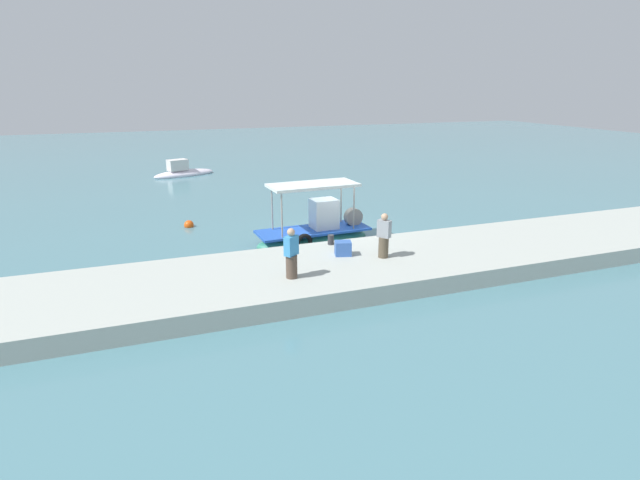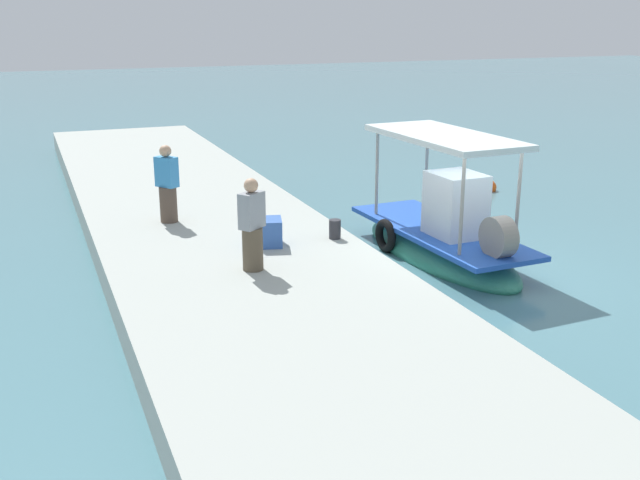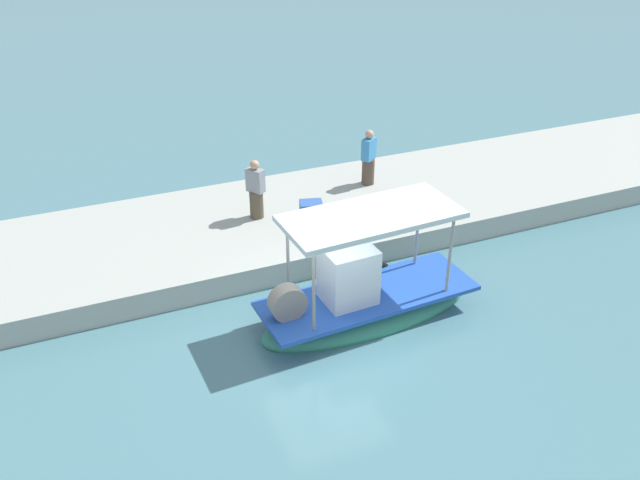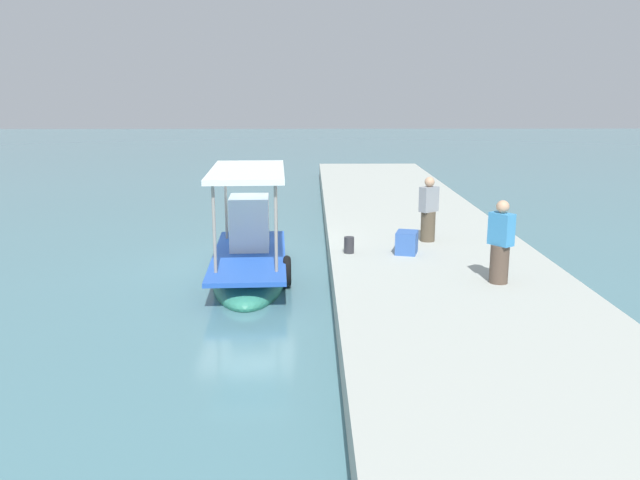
% 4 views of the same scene
% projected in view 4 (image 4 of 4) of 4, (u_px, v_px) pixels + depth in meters
% --- Properties ---
extents(ground_plane, '(120.00, 120.00, 0.00)m').
position_uv_depth(ground_plane, '(245.00, 266.00, 16.97)').
color(ground_plane, slate).
extents(dock_quay, '(36.00, 5.02, 0.64)m').
position_uv_depth(dock_quay, '(426.00, 253.00, 16.96)').
color(dock_quay, '#ADB3AA').
rests_on(dock_quay, ground_plane).
extents(main_fishing_boat, '(5.25, 2.02, 2.99)m').
position_uv_depth(main_fishing_boat, '(250.00, 258.00, 15.89)').
color(main_fishing_boat, '#348A6E').
rests_on(main_fishing_boat, ground_plane).
extents(fisherman_near_bollard, '(0.51, 0.53, 1.66)m').
position_uv_depth(fisherman_near_bollard, '(428.00, 212.00, 16.76)').
color(fisherman_near_bollard, brown).
rests_on(fisherman_near_bollard, dock_quay).
extents(fisherman_by_crate, '(0.54, 0.52, 1.69)m').
position_uv_depth(fisherman_by_crate, '(500.00, 246.00, 13.12)').
color(fisherman_by_crate, brown).
rests_on(fisherman_by_crate, dock_quay).
extents(mooring_bollard, '(0.24, 0.24, 0.39)m').
position_uv_depth(mooring_bollard, '(349.00, 245.00, 15.64)').
color(mooring_bollard, '#2D2D33').
rests_on(mooring_bollard, dock_quay).
extents(cargo_crate, '(0.70, 0.62, 0.53)m').
position_uv_depth(cargo_crate, '(407.00, 242.00, 15.60)').
color(cargo_crate, '#3560B0').
rests_on(cargo_crate, dock_quay).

